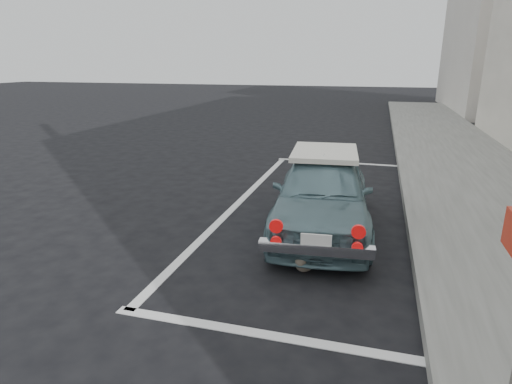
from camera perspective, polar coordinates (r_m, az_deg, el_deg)
ground at (r=4.50m, az=-3.09°, el=-13.99°), size 80.00×80.00×0.00m
building_far at (r=24.24m, az=29.58°, el=18.92°), size 3.50×10.00×8.00m
pline_rear at (r=3.98m, az=1.66°, el=-18.54°), size 3.00×0.12×0.01m
pline_front at (r=10.43m, az=11.17°, el=3.88°), size 3.00×0.12×0.01m
pline_side at (r=7.36m, az=-2.22°, el=-1.31°), size 0.12×7.00×0.01m
retro_coupe at (r=6.12m, az=8.85°, el=0.15°), size 1.59×3.37×1.11m
cat at (r=5.00m, az=6.56°, el=-9.13°), size 0.29×0.48×0.27m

